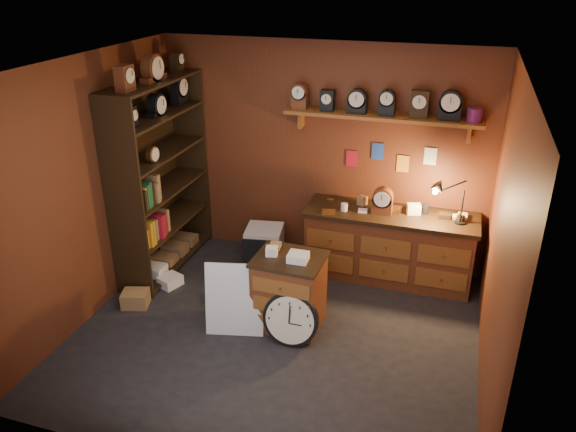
{
  "coord_description": "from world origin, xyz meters",
  "views": [
    {
      "loc": [
        1.55,
        -4.5,
        3.52
      ],
      "look_at": [
        0.02,
        0.35,
        1.18
      ],
      "focal_mm": 35.0,
      "sensor_mm": 36.0,
      "label": 1
    }
  ],
  "objects_px": {
    "shelving_unit": "(158,170)",
    "big_round_clock": "(291,319)",
    "workbench": "(389,242)",
    "low_cabinet": "(289,289)"
  },
  "relations": [
    {
      "from": "workbench",
      "to": "big_round_clock",
      "type": "relative_size",
      "value": 3.5
    },
    {
      "from": "shelving_unit",
      "to": "low_cabinet",
      "type": "xyz_separation_m",
      "value": [
        1.87,
        -0.78,
        -0.82
      ]
    },
    {
      "from": "shelving_unit",
      "to": "workbench",
      "type": "height_order",
      "value": "shelving_unit"
    },
    {
      "from": "workbench",
      "to": "low_cabinet",
      "type": "distance_m",
      "value": 1.53
    },
    {
      "from": "shelving_unit",
      "to": "low_cabinet",
      "type": "distance_m",
      "value": 2.19
    },
    {
      "from": "shelving_unit",
      "to": "big_round_clock",
      "type": "relative_size",
      "value": 4.55
    },
    {
      "from": "shelving_unit",
      "to": "big_round_clock",
      "type": "bearing_deg",
      "value": -28.61
    },
    {
      "from": "workbench",
      "to": "big_round_clock",
      "type": "height_order",
      "value": "workbench"
    },
    {
      "from": "workbench",
      "to": "big_round_clock",
      "type": "xyz_separation_m",
      "value": [
        -0.73,
        -1.58,
        -0.2
      ]
    },
    {
      "from": "low_cabinet",
      "to": "workbench",
      "type": "bearing_deg",
      "value": 59.06
    }
  ]
}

